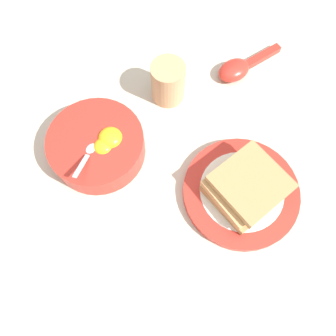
{
  "coord_description": "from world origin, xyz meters",
  "views": [
    {
      "loc": [
        0.35,
        0.15,
        0.57
      ],
      "look_at": [
        0.17,
        0.03,
        0.02
      ],
      "focal_mm": 35.0,
      "sensor_mm": 36.0,
      "label": 1
    }
  ],
  "objects_px": {
    "egg_bowl": "(97,145)",
    "drinking_cup": "(168,81)",
    "toast_sandwich": "(246,187)",
    "soup_spoon": "(238,68)",
    "toast_plate": "(241,192)"
  },
  "relations": [
    {
      "from": "egg_bowl",
      "to": "soup_spoon",
      "type": "relative_size",
      "value": 1.1
    },
    {
      "from": "soup_spoon",
      "to": "egg_bowl",
      "type": "bearing_deg",
      "value": -22.1
    },
    {
      "from": "toast_plate",
      "to": "egg_bowl",
      "type": "bearing_deg",
      "value": -73.85
    },
    {
      "from": "toast_plate",
      "to": "toast_sandwich",
      "type": "distance_m",
      "value": 0.03
    },
    {
      "from": "egg_bowl",
      "to": "drinking_cup",
      "type": "xyz_separation_m",
      "value": [
        -0.18,
        0.03,
        0.02
      ]
    },
    {
      "from": "egg_bowl",
      "to": "drinking_cup",
      "type": "height_order",
      "value": "drinking_cup"
    },
    {
      "from": "toast_plate",
      "to": "drinking_cup",
      "type": "xyz_separation_m",
      "value": [
        -0.1,
        -0.23,
        0.04
      ]
    },
    {
      "from": "toast_sandwich",
      "to": "toast_plate",
      "type": "bearing_deg",
      "value": -117.16
    },
    {
      "from": "toast_sandwich",
      "to": "soup_spoon",
      "type": "xyz_separation_m",
      "value": [
        -0.23,
        -0.14,
        -0.03
      ]
    },
    {
      "from": "toast_sandwich",
      "to": "drinking_cup",
      "type": "xyz_separation_m",
      "value": [
        -0.1,
        -0.23,
        0.0
      ]
    },
    {
      "from": "toast_sandwich",
      "to": "drinking_cup",
      "type": "height_order",
      "value": "drinking_cup"
    },
    {
      "from": "toast_plate",
      "to": "toast_sandwich",
      "type": "xyz_separation_m",
      "value": [
        0.0,
        0.0,
        0.03
      ]
    },
    {
      "from": "egg_bowl",
      "to": "toast_sandwich",
      "type": "xyz_separation_m",
      "value": [
        -0.07,
        0.26,
        0.01
      ]
    },
    {
      "from": "toast_sandwich",
      "to": "soup_spoon",
      "type": "bearing_deg",
      "value": -149.22
    },
    {
      "from": "egg_bowl",
      "to": "toast_sandwich",
      "type": "relative_size",
      "value": 1.23
    }
  ]
}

